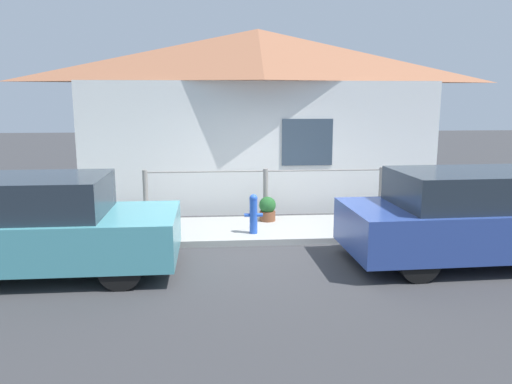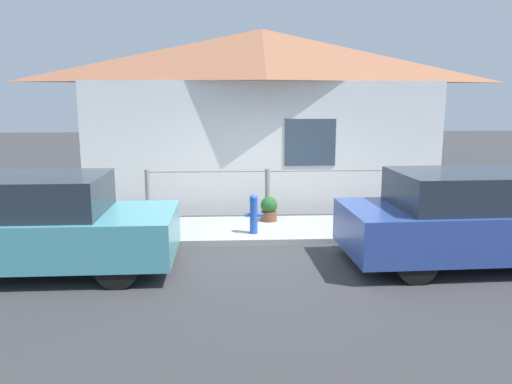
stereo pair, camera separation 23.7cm
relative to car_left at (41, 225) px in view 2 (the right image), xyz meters
name	(u,v)px [view 2 (the right image)]	position (x,y,z in m)	size (l,w,h in m)	color
ground_plane	(274,246)	(3.51, 1.09, -0.71)	(60.00, 60.00, 0.00)	#38383A
sidewalk	(270,230)	(3.51, 1.98, -0.65)	(24.00, 1.77, 0.11)	#9E9E99
house	(262,66)	(3.51, 4.44, 2.54)	(8.19, 2.23, 4.06)	white
fence	(267,191)	(3.51, 2.71, -0.03)	(4.90, 0.10, 1.01)	gray
car_left	(41,225)	(0.00, 0.00, 0.00)	(3.78, 1.72, 1.43)	teal
car_right	(477,219)	(6.49, 0.00, 0.00)	(4.17, 1.83, 1.44)	#2D4793
fire_hydrant	(254,213)	(3.17, 1.54, -0.22)	(0.33, 0.15, 0.72)	blue
potted_plant_near_hydrant	(269,209)	(3.52, 2.45, -0.35)	(0.33, 0.33, 0.49)	brown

